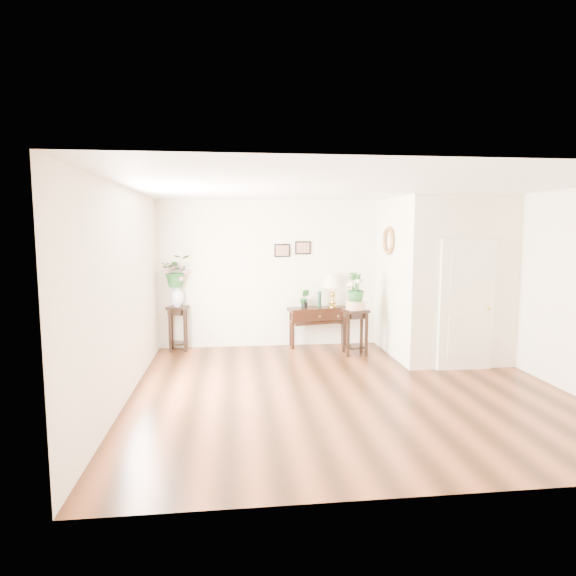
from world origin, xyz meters
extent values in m
cube|color=brown|center=(0.00, 0.00, 0.00)|extent=(6.00, 5.50, 0.02)
cube|color=white|center=(0.00, 0.00, 2.80)|extent=(6.00, 5.50, 0.02)
cube|color=white|center=(0.00, 2.75, 1.40)|extent=(6.00, 0.02, 2.80)
cube|color=white|center=(0.00, -2.75, 1.40)|extent=(6.00, 0.02, 2.80)
cube|color=white|center=(-3.00, 0.00, 1.40)|extent=(0.02, 5.50, 2.80)
cube|color=white|center=(3.00, 0.00, 1.40)|extent=(0.02, 5.50, 2.80)
cube|color=white|center=(2.10, 1.77, 1.40)|extent=(1.80, 1.95, 2.80)
cube|color=white|center=(2.10, 0.78, 1.05)|extent=(0.90, 0.05, 2.10)
cube|color=black|center=(-0.65, 2.73, 1.85)|extent=(0.30, 0.02, 0.25)
cube|color=black|center=(-0.25, 2.73, 1.90)|extent=(0.30, 0.02, 0.25)
torus|color=#B17C49|center=(1.16, 1.90, 2.05)|extent=(0.07, 0.51, 0.51)
cube|color=black|center=(0.03, 2.57, 0.38)|extent=(1.20, 0.60, 0.77)
cube|color=gold|center=(0.31, 2.57, 1.12)|extent=(0.48, 0.48, 0.64)
cylinder|color=#123220|center=(0.05, 2.57, 0.94)|extent=(0.07, 0.07, 0.31)
imported|color=#1F5422|center=(-0.24, 2.57, 0.93)|extent=(0.22, 0.20, 0.33)
cube|color=black|center=(-2.62, 2.57, 0.42)|extent=(0.42, 0.42, 0.84)
imported|color=#1F5422|center=(-2.62, 2.57, 1.54)|extent=(0.62, 0.56, 0.60)
cube|color=black|center=(0.58, 1.90, 0.41)|extent=(0.48, 0.48, 0.83)
cylinder|color=beige|center=(0.58, 1.90, 0.91)|extent=(0.37, 0.37, 0.15)
imported|color=#1F5422|center=(0.58, 1.90, 1.22)|extent=(0.40, 0.40, 0.54)
camera|label=1|loc=(-1.59, -6.41, 2.23)|focal=30.00mm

